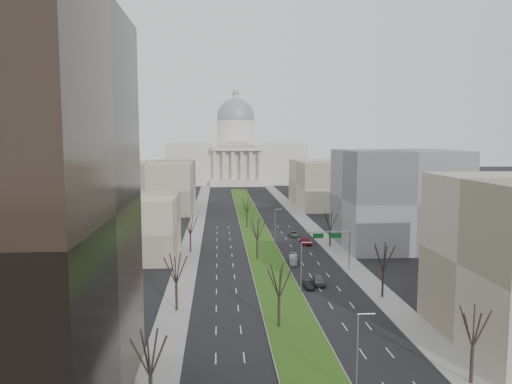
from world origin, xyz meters
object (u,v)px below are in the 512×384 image
car_black (308,285)px  car_red (306,241)px  car_grey_near (319,280)px  box_van (293,259)px  car_grey_far (294,234)px

car_black → car_red: (6.01, 36.73, 0.10)m
car_grey_near → car_black: 3.09m
box_van → car_red: bearing=79.1°
car_grey_far → car_grey_near: bearing=-94.9°
car_grey_near → car_grey_far: (2.22, 44.89, -0.17)m
car_grey_near → box_van: 16.00m
car_black → car_grey_far: car_grey_far is taller
car_grey_near → car_black: car_grey_near is taller
car_red → car_grey_far: 10.30m
car_black → box_van: box_van is taller
car_grey_near → car_red: size_ratio=0.94×
box_van → car_black: bearing=-82.8°
car_grey_far → box_van: size_ratio=0.74×
car_black → box_van: size_ratio=0.62×
car_grey_near → box_van: size_ratio=0.75×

